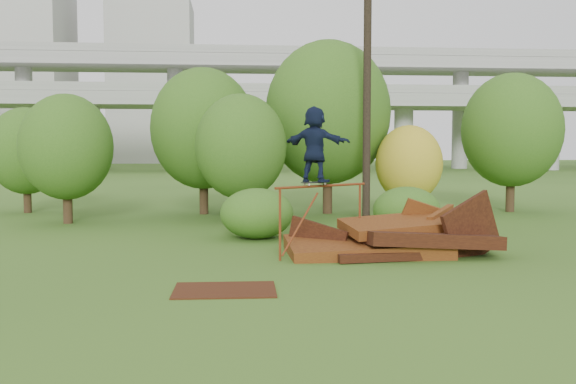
{
  "coord_description": "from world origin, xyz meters",
  "views": [
    {
      "loc": [
        -2.23,
        -14.15,
        2.73
      ],
      "look_at": [
        -0.8,
        2.0,
        1.6
      ],
      "focal_mm": 40.0,
      "sensor_mm": 36.0,
      "label": 1
    }
  ],
  "objects": [
    {
      "name": "freeway_overpass",
      "position": [
        0.0,
        62.92,
        10.32
      ],
      "size": [
        160.0,
        15.0,
        13.7
      ],
      "color": "gray",
      "rests_on": "ground"
    },
    {
      "name": "tree_1",
      "position": [
        -3.36,
        12.19,
        3.49
      ],
      "size": [
        4.28,
        4.28,
        5.96
      ],
      "color": "black",
      "rests_on": "ground"
    },
    {
      "name": "shrub_right",
      "position": [
        3.27,
        5.54,
        0.75
      ],
      "size": [
        2.12,
        1.94,
        1.5
      ],
      "primitive_type": "ellipsoid",
      "color": "#204512",
      "rests_on": "ground"
    },
    {
      "name": "tree_3",
      "position": [
        1.72,
        11.98,
        4.15
      ],
      "size": [
        5.11,
        5.11,
        7.09
      ],
      "color": "black",
      "rests_on": "ground"
    },
    {
      "name": "tree_2",
      "position": [
        -1.88,
        9.06,
        2.75
      ],
      "size": [
        3.31,
        3.31,
        4.66
      ],
      "color": "black",
      "rests_on": "ground"
    },
    {
      "name": "grind_rail",
      "position": [
        0.06,
        1.89,
        1.31
      ],
      "size": [
        2.54,
        1.79,
        1.79
      ],
      "color": "maroon",
      "rests_on": "ground"
    },
    {
      "name": "building_right",
      "position": [
        -16.0,
        102.0,
        14.0
      ],
      "size": [
        14.0,
        14.0,
        28.0
      ],
      "primitive_type": "cube",
      "color": "#9E9E99",
      "rests_on": "ground"
    },
    {
      "name": "tree_6",
      "position": [
        -10.72,
        13.38,
        2.58
      ],
      "size": [
        3.15,
        3.15,
        4.4
      ],
      "color": "black",
      "rests_on": "ground"
    },
    {
      "name": "utility_pole",
      "position": [
        2.63,
        8.62,
        4.54
      ],
      "size": [
        1.4,
        0.28,
        8.92
      ],
      "color": "black",
      "rests_on": "ground"
    },
    {
      "name": "ground",
      "position": [
        0.0,
        0.0,
        0.0
      ],
      "size": [
        240.0,
        240.0,
        0.0
      ],
      "primitive_type": "plane",
      "color": "#2D5116",
      "rests_on": "ground"
    },
    {
      "name": "skater",
      "position": [
        -0.15,
        1.75,
        2.81
      ],
      "size": [
        1.77,
        1.43,
        1.88
      ],
      "primitive_type": "imported",
      "rotation": [
        0.0,
        0.0,
        2.56
      ],
      "color": "#111934",
      "rests_on": "skateboard"
    },
    {
      "name": "shrub_left",
      "position": [
        -1.48,
        4.9,
        0.76
      ],
      "size": [
        2.19,
        2.02,
        1.52
      ],
      "primitive_type": "ellipsoid",
      "color": "#204512",
      "rests_on": "ground"
    },
    {
      "name": "building_left",
      "position": [
        -38.0,
        95.0,
        17.5
      ],
      "size": [
        18.0,
        16.0,
        35.0
      ],
      "primitive_type": "cube",
      "color": "#9E9E99",
      "rests_on": "ground"
    },
    {
      "name": "tree_5",
      "position": [
        9.56,
        12.02,
        3.45
      ],
      "size": [
        4.17,
        4.17,
        5.86
      ],
      "color": "black",
      "rests_on": "ground"
    },
    {
      "name": "flat_plate",
      "position": [
        -2.37,
        -2.03,
        0.01
      ],
      "size": [
        1.97,
        1.42,
        0.03
      ],
      "primitive_type": "cube",
      "rotation": [
        0.0,
        0.0,
        -0.02
      ],
      "color": "#3B1A0C",
      "rests_on": "ground"
    },
    {
      "name": "scrap_pile",
      "position": [
        1.86,
        1.86,
        0.35
      ],
      "size": [
        5.58,
        2.84,
        2.0
      ],
      "color": "#491B0D",
      "rests_on": "ground"
    },
    {
      "name": "skateboard",
      "position": [
        -0.15,
        1.75,
        1.85
      ],
      "size": [
        0.74,
        0.6,
        0.08
      ],
      "rotation": [
        0.0,
        0.0,
        0.6
      ],
      "color": "black",
      "rests_on": "grind_rail"
    },
    {
      "name": "tree_0",
      "position": [
        -8.09,
        9.36,
        2.74
      ],
      "size": [
        3.29,
        3.29,
        4.64
      ],
      "color": "black",
      "rests_on": "ground"
    },
    {
      "name": "tree_4",
      "position": [
        4.67,
        10.29,
        2.09
      ],
      "size": [
        2.6,
        2.6,
        3.59
      ],
      "color": "black",
      "rests_on": "ground"
    }
  ]
}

